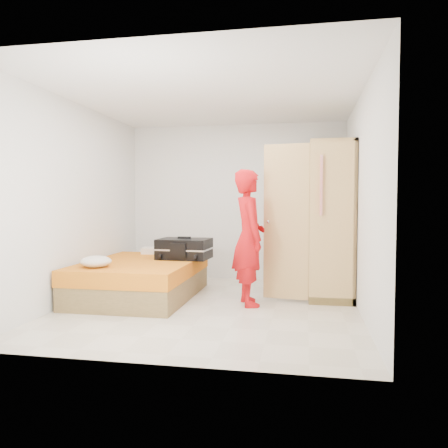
% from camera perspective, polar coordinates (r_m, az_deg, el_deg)
% --- Properties ---
extents(room, '(4.00, 4.02, 2.60)m').
position_cam_1_polar(room, '(5.42, -1.78, 2.81)').
color(room, beige).
rests_on(room, ground).
extents(bed, '(1.42, 2.02, 0.50)m').
position_cam_1_polar(bed, '(6.14, -10.77, -7.06)').
color(bed, olive).
rests_on(bed, ground).
extents(wardrobe, '(1.17, 1.20, 2.10)m').
position_cam_1_polar(wardrobe, '(6.17, 13.28, -0.05)').
color(wardrobe, '#E6B770').
rests_on(wardrobe, ground).
extents(person, '(0.61, 0.73, 1.72)m').
position_cam_1_polar(person, '(5.54, 3.27, -1.77)').
color(person, red).
rests_on(person, ground).
extents(suitcase, '(0.76, 0.58, 0.31)m').
position_cam_1_polar(suitcase, '(6.24, -5.22, -3.24)').
color(suitcase, black).
rests_on(suitcase, bed).
extents(round_cushion, '(0.38, 0.38, 0.14)m').
position_cam_1_polar(round_cushion, '(5.64, -16.38, -4.72)').
color(round_cushion, silver).
rests_on(round_cushion, bed).
extents(pillow, '(0.54, 0.31, 0.09)m').
position_cam_1_polar(pillow, '(6.89, -8.45, -3.45)').
color(pillow, silver).
rests_on(pillow, bed).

